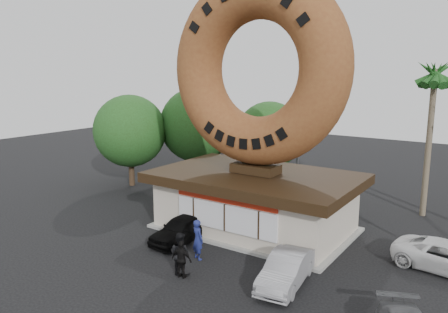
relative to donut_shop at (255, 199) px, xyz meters
The scene contains 13 objects.
ground 6.24m from the donut_shop, 90.00° to the right, with size 90.00×90.00×0.00m, color black.
donut_shop is the anchor object (origin of this frame).
giant_donut 7.23m from the donut_shop, 90.00° to the left, with size 10.40×10.40×2.65m, color brown.
tree_west 12.15m from the donut_shop, 143.55° to the left, with size 6.00×6.00×7.65m.
tree_mid 10.12m from the donut_shop, 113.92° to the left, with size 5.20×5.20×6.63m.
tree_far 13.59m from the donut_shop, 166.94° to the left, with size 5.60×5.60×7.14m.
palm_near 12.83m from the donut_shop, 46.90° to the left, with size 2.60×2.60×9.75m.
street_lamp 10.54m from the donut_shop, 100.50° to the left, with size 2.11×0.20×8.00m.
person_left 5.11m from the donut_shop, 92.40° to the right, with size 0.72×0.47×1.97m, color navy.
person_center 6.83m from the donut_shop, 89.02° to the right, with size 0.94×0.73×1.94m, color black.
person_right 7.07m from the donut_shop, 86.68° to the right, with size 0.99×0.41×1.69m, color black.
car_black 4.54m from the donut_shop, 121.23° to the right, with size 1.63×4.05×1.38m, color black.
car_silver 6.79m from the donut_shop, 48.41° to the right, with size 1.43×4.10×1.35m, color #9A999E.
Camera 1 is at (11.89, -14.65, 8.89)m, focal length 35.00 mm.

